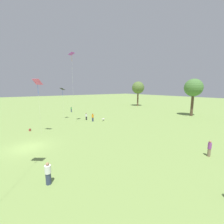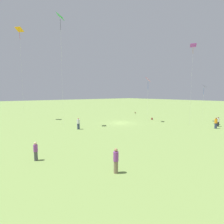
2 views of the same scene
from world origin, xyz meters
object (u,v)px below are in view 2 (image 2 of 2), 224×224
object	(u,v)px
kite_0	(60,20)
dog_0	(135,112)
person_0	(218,122)
person_4	(36,151)
person_2	(116,161)
picnic_bag_0	(152,119)
kite_2	(20,32)
kite_4	(204,87)
kite_1	(148,80)
person_7	(216,123)
person_8	(78,124)
kite_3	(193,49)

from	to	relation	value
kite_0	dog_0	world-z (taller)	kite_0
person_0	person_4	world-z (taller)	person_0
person_2	kite_0	distance (m)	24.68
kite_0	person_0	bearing A→B (deg)	-45.70
person_2	picnic_bag_0	xyz separation A→B (m)	(-21.70, -14.04, -0.69)
kite_2	kite_4	xyz separation A→B (m)	(-26.71, 23.87, -10.62)
kite_0	kite_4	world-z (taller)	kite_0
kite_1	person_2	bearing A→B (deg)	-140.01
person_7	dog_0	world-z (taller)	person_7
person_0	person_8	bearing A→B (deg)	-43.31
person_8	picnic_bag_0	xyz separation A→B (m)	(-16.63, 0.87, -0.65)
person_0	picnic_bag_0	distance (m)	11.92
person_7	kite_1	world-z (taller)	kite_1
person_0	kite_0	bearing A→B (deg)	-48.73
person_8	kite_2	distance (m)	22.96
person_7	kite_2	bearing A→B (deg)	-7.76
kite_2	kite_3	world-z (taller)	kite_2
person_2	person_8	bearing A→B (deg)	-90.94
person_4	kite_0	distance (m)	21.79
person_8	kite_4	size ratio (longest dim) A/B	0.24
person_0	dog_0	world-z (taller)	person_0
kite_0	person_4	bearing A→B (deg)	-128.85
kite_2	person_8	bearing A→B (deg)	-159.13
person_7	kite_4	bearing A→B (deg)	-95.26
person_4	kite_2	distance (m)	29.85
kite_3	dog_0	distance (m)	22.15
person_4	kite_1	xyz separation A→B (m)	(-22.34, -6.97, 7.10)
person_7	kite_4	size ratio (longest dim) A/B	0.24
person_4	person_8	bearing A→B (deg)	-86.47
kite_4	person_8	bearing A→B (deg)	-175.02
person_4	kite_3	xyz separation A→B (m)	(-25.60, -0.26, 12.10)
person_0	kite_0	distance (m)	30.21
picnic_bag_0	dog_0	bearing A→B (deg)	-117.81
person_4	kite_0	world-z (taller)	kite_0
person_8	kite_4	xyz separation A→B (m)	(-22.43, 8.50, 5.88)
person_2	person_0	bearing A→B (deg)	-156.53
person_4	dog_0	bearing A→B (deg)	-102.22
kite_0	picnic_bag_0	size ratio (longest dim) A/B	45.18
kite_1	kite_4	bearing A→B (deg)	-30.50
kite_3	kite_4	xyz separation A→B (m)	(-5.53, -0.31, -6.16)
person_7	picnic_bag_0	size ratio (longest dim) A/B	4.44
kite_0	kite_1	bearing A→B (deg)	-28.03
person_0	kite_2	bearing A→B (deg)	-60.10
kite_1	person_7	bearing A→B (deg)	-67.49
kite_1	kite_3	distance (m)	8.98
person_2	person_4	xyz separation A→B (m)	(3.63, -5.84, -0.09)
person_2	kite_1	size ratio (longest dim) A/B	0.21
person_8	kite_0	bearing A→B (deg)	50.85
person_2	kite_3	distance (m)	25.76
kite_3	person_0	bearing A→B (deg)	-134.72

